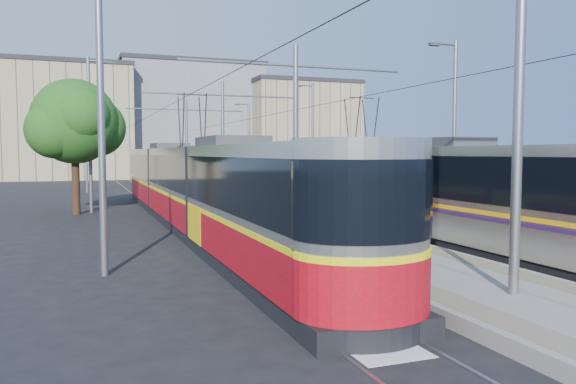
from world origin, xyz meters
name	(u,v)px	position (x,y,z in m)	size (l,w,h in m)	color
ground	(404,270)	(0.00, 0.00, 0.00)	(160.00, 160.00, 0.00)	black
platform	(236,207)	(0.00, 17.00, 0.15)	(4.00, 50.00, 0.30)	gray
tactile_strip_left	(210,205)	(-1.45, 17.00, 0.30)	(0.70, 50.00, 0.01)	gray
tactile_strip_right	(262,203)	(1.45, 17.00, 0.30)	(0.70, 50.00, 0.01)	gray
rails	(236,209)	(0.00, 17.00, 0.02)	(8.71, 70.00, 0.03)	gray
track_arrow	(327,313)	(-3.60, -3.00, 0.01)	(1.20, 5.00, 0.01)	silver
tram_left	(193,186)	(-3.60, 10.60, 1.71)	(2.43, 31.92, 5.50)	black
tram_right	(361,181)	(3.60, 9.32, 1.86)	(2.43, 30.70, 5.50)	black
catenary	(251,124)	(0.00, 14.15, 4.52)	(9.20, 70.00, 7.00)	slate
street_lamps	(219,135)	(0.00, 21.00, 4.18)	(15.18, 38.22, 8.00)	slate
shelter	(266,189)	(-0.21, 11.05, 1.51)	(0.69, 1.07, 2.30)	black
tree	(80,123)	(-7.95, 17.48, 4.58)	(4.66, 4.31, 6.77)	#382314
building_left	(61,122)	(-10.00, 60.00, 6.79)	(16.32, 12.24, 13.57)	tan
building_centre	(188,121)	(6.00, 64.00, 7.47)	(18.36, 14.28, 14.91)	gray
building_right	(300,129)	(20.00, 58.00, 6.32)	(14.28, 10.20, 12.61)	tan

